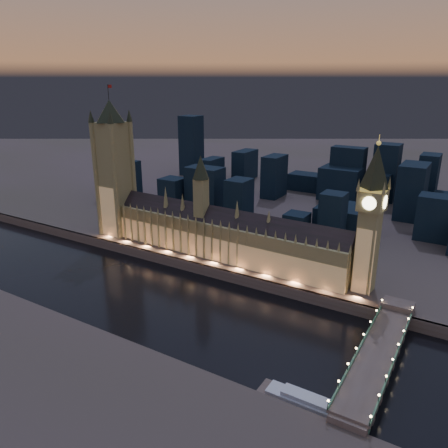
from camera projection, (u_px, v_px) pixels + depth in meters
The scene contains 9 objects.
ground_plane at pixel (176, 298), 294.16m from camera, with size 2000.00×2000.00×0.00m, color black.
north_bank at pixel (368, 166), 714.96m from camera, with size 2000.00×960.00×8.00m, color #464031.
embankment_wall at pixel (209, 271), 326.16m from camera, with size 2000.00×2.50×8.00m, color brown.
palace_of_westminster at pixel (222, 235), 336.25m from camera, with size 202.00×26.39×78.00m.
victoria_tower at pixel (114, 163), 375.40m from camera, with size 31.68×31.68×128.07m.
elizabeth_tower at pixel (371, 208), 271.02m from camera, with size 18.00×18.00×101.49m.
westminster_bridge at pixel (379, 355), 224.28m from camera, with size 18.16×113.00×15.90m.
river_boat at pixel (310, 402), 197.78m from camera, with size 50.01×12.27×4.50m.
city_backdrop at pixel (338, 185), 470.04m from camera, with size 463.78×215.63×83.17m.
Camera 1 is at (163.68, -208.18, 141.38)m, focal length 35.00 mm.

